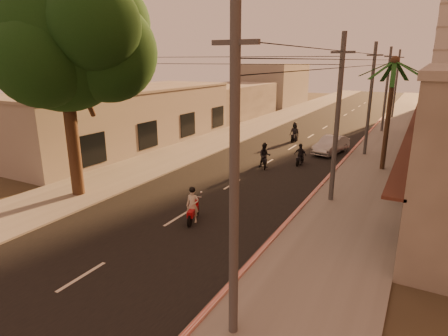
{
  "coord_description": "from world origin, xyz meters",
  "views": [
    {
      "loc": [
        10.28,
        -12.09,
        7.6
      ],
      "look_at": [
        0.86,
        5.34,
        1.89
      ],
      "focal_mm": 30.0,
      "sensor_mm": 36.0,
      "label": 1
    }
  ],
  "objects_px": {
    "broadleaf_tree": "(69,43)",
    "scooter_mid_b": "(300,155)",
    "palm_tree": "(394,67)",
    "scooter_far_a": "(295,133)",
    "parked_car": "(331,145)",
    "scooter_mid_a": "(265,156)",
    "scooter_red": "(193,206)"
  },
  "relations": [
    {
      "from": "broadleaf_tree",
      "to": "scooter_mid_b",
      "type": "bearing_deg",
      "value": 54.42
    },
    {
      "from": "scooter_far_a",
      "to": "scooter_mid_b",
      "type": "bearing_deg",
      "value": -68.6
    },
    {
      "from": "palm_tree",
      "to": "broadleaf_tree",
      "type": "bearing_deg",
      "value": -136.52
    },
    {
      "from": "scooter_red",
      "to": "parked_car",
      "type": "distance_m",
      "value": 17.53
    },
    {
      "from": "broadleaf_tree",
      "to": "parked_car",
      "type": "distance_m",
      "value": 21.44
    },
    {
      "from": "scooter_red",
      "to": "scooter_mid_b",
      "type": "height_order",
      "value": "scooter_red"
    },
    {
      "from": "palm_tree",
      "to": "scooter_red",
      "type": "relative_size",
      "value": 4.49
    },
    {
      "from": "parked_car",
      "to": "broadleaf_tree",
      "type": "bearing_deg",
      "value": -109.95
    },
    {
      "from": "palm_tree",
      "to": "scooter_far_a",
      "type": "xyz_separation_m",
      "value": [
        -8.69,
        6.61,
        -6.3
      ]
    },
    {
      "from": "scooter_mid_b",
      "to": "parked_car",
      "type": "xyz_separation_m",
      "value": [
        1.23,
        4.69,
        -0.0
      ]
    },
    {
      "from": "scooter_mid_a",
      "to": "parked_car",
      "type": "relative_size",
      "value": 0.41
    },
    {
      "from": "scooter_far_a",
      "to": "scooter_red",
      "type": "bearing_deg",
      "value": -84.96
    },
    {
      "from": "scooter_far_a",
      "to": "scooter_mid_a",
      "type": "bearing_deg",
      "value": -83.84
    },
    {
      "from": "palm_tree",
      "to": "scooter_far_a",
      "type": "distance_m",
      "value": 12.6
    },
    {
      "from": "broadleaf_tree",
      "to": "palm_tree",
      "type": "xyz_separation_m",
      "value": [
        14.61,
        13.86,
        -1.33
      ]
    },
    {
      "from": "scooter_far_a",
      "to": "palm_tree",
      "type": "bearing_deg",
      "value": -36.7
    },
    {
      "from": "broadleaf_tree",
      "to": "scooter_mid_a",
      "type": "relative_size",
      "value": 6.39
    },
    {
      "from": "scooter_red",
      "to": "parked_car",
      "type": "xyz_separation_m",
      "value": [
        2.64,
        17.33,
        -0.08
      ]
    },
    {
      "from": "broadleaf_tree",
      "to": "parked_car",
      "type": "relative_size",
      "value": 2.6
    },
    {
      "from": "broadleaf_tree",
      "to": "scooter_far_a",
      "type": "distance_m",
      "value": 22.63
    },
    {
      "from": "broadleaf_tree",
      "to": "parked_car",
      "type": "height_order",
      "value": "broadleaf_tree"
    },
    {
      "from": "scooter_red",
      "to": "scooter_far_a",
      "type": "distance_m",
      "value": 20.65
    },
    {
      "from": "palm_tree",
      "to": "scooter_far_a",
      "type": "relative_size",
      "value": 4.22
    },
    {
      "from": "palm_tree",
      "to": "parked_car",
      "type": "distance_m",
      "value": 8.49
    },
    {
      "from": "scooter_red",
      "to": "parked_car",
      "type": "height_order",
      "value": "scooter_red"
    },
    {
      "from": "broadleaf_tree",
      "to": "palm_tree",
      "type": "height_order",
      "value": "broadleaf_tree"
    },
    {
      "from": "scooter_mid_a",
      "to": "scooter_mid_b",
      "type": "bearing_deg",
      "value": 19.44
    },
    {
      "from": "palm_tree",
      "to": "scooter_mid_b",
      "type": "height_order",
      "value": "palm_tree"
    },
    {
      "from": "scooter_mid_a",
      "to": "scooter_far_a",
      "type": "bearing_deg",
      "value": 70.75
    },
    {
      "from": "scooter_red",
      "to": "scooter_mid_a",
      "type": "xyz_separation_m",
      "value": [
        -0.64,
        10.63,
        0.05
      ]
    },
    {
      "from": "parked_car",
      "to": "scooter_mid_b",
      "type": "bearing_deg",
      "value": -94.03
    },
    {
      "from": "scooter_mid_b",
      "to": "scooter_red",
      "type": "bearing_deg",
      "value": -96.59
    }
  ]
}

